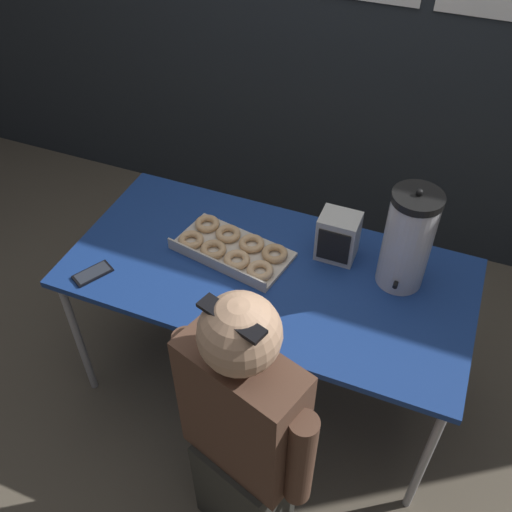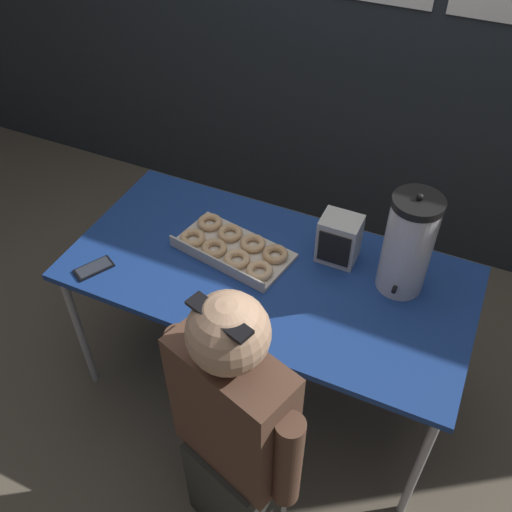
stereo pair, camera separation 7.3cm
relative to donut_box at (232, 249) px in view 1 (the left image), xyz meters
The scene contains 7 objects.
ground_plane 0.77m from the donut_box, 13.63° to the right, with size 12.00×12.00×0.00m, color brown.
folding_table 0.19m from the donut_box, 13.63° to the right, with size 1.56×0.77×0.73m.
donut_box is the anchor object (origin of this frame).
coffee_urn 0.68m from the donut_box, ahead, with size 0.18×0.20×0.43m.
cell_phone 0.55m from the donut_box, 144.88° to the right, with size 0.13×0.16×0.01m.
space_heater 0.42m from the donut_box, 20.13° to the left, with size 0.15×0.13×0.19m.
person_seated 0.75m from the donut_box, 63.81° to the right, with size 0.51×0.30×1.25m.
Camera 1 is at (0.54, -1.46, 2.30)m, focal length 40.00 mm.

